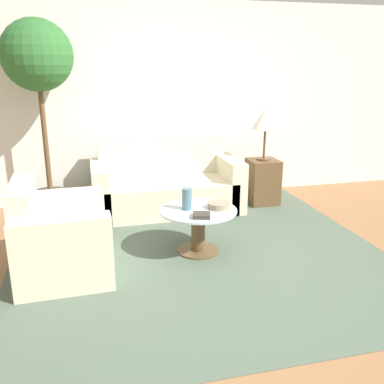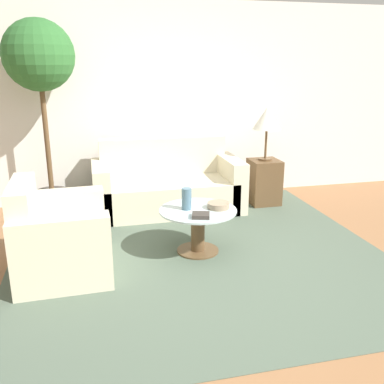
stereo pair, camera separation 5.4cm
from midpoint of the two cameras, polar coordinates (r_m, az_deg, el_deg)
ground_plane at (r=3.70m, az=4.17°, el=-12.59°), size 14.00×14.00×0.00m
wall_back at (r=5.87m, az=-3.61°, el=11.76°), size 10.00×0.06×2.60m
rug at (r=4.33m, az=1.13°, el=-7.87°), size 3.60×3.59×0.01m
sofa_main at (r=5.49m, az=-3.09°, el=0.64°), size 1.84×0.86×0.89m
armchair at (r=4.00m, az=-17.35°, el=-6.32°), size 0.82×1.00×0.85m
coffee_table at (r=4.22m, az=1.15°, el=-4.37°), size 0.76×0.76×0.45m
side_table at (r=5.77m, az=9.83°, el=1.33°), size 0.38×0.38×0.60m
table_lamp at (r=5.61m, az=10.25°, el=9.52°), size 0.36×0.36×0.69m
potted_plant at (r=5.34m, az=-19.35°, el=15.24°), size 0.81×0.81×2.30m
vase at (r=4.14m, az=-0.36°, el=-0.92°), size 0.10×0.10×0.21m
bowl at (r=4.21m, az=3.90°, el=-1.78°), size 0.22×0.22×0.06m
book_stack at (r=3.95m, az=1.57°, el=-3.13°), size 0.19×0.18×0.04m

